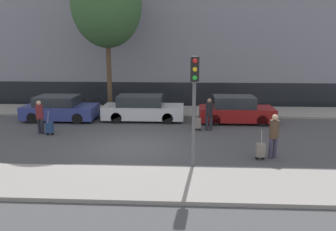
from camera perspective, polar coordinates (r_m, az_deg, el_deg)
ground_plane at (r=13.91m, az=-6.22°, el=-5.39°), size 80.00×80.00×0.00m
sidewalk_near at (r=10.45m, az=-9.51°, el=-11.44°), size 28.00×2.50×0.12m
sidewalk_far at (r=20.61m, az=-3.17°, el=0.81°), size 28.00×3.00×0.12m
building_facade at (r=23.88m, az=-2.38°, el=16.82°), size 28.00×3.01×12.07m
parked_car_0 at (r=19.28m, az=-18.33°, el=1.12°), size 3.98×1.89×1.37m
parked_car_1 at (r=18.31m, az=-4.43°, el=1.19°), size 4.46×1.76×1.40m
parked_car_2 at (r=18.12m, az=11.68°, el=0.88°), size 3.97×1.72×1.45m
pedestrian_left at (r=16.65m, az=-21.44°, el=0.04°), size 0.34×0.34×1.60m
trolley_left at (r=16.38m, az=-19.94°, el=-1.96°), size 0.34×0.29×1.17m
pedestrian_center at (r=16.20m, az=7.17°, el=0.51°), size 0.35×0.34×1.60m
trolley_center at (r=16.28m, az=5.19°, el=-1.35°), size 0.34×0.29×1.15m
pedestrian_right at (r=12.87m, az=17.96°, el=-3.00°), size 0.34×0.34×1.69m
trolley_right at (r=12.71m, az=15.80°, el=-5.82°), size 0.34×0.29×1.16m
traffic_light at (r=10.81m, az=4.60°, el=4.36°), size 0.28×0.47×3.85m
parked_bicycle at (r=21.19m, az=-13.45°, el=2.00°), size 1.77×0.06×0.96m
bare_tree_near_crossing at (r=19.81m, az=-10.67°, el=18.50°), size 4.00×4.00×8.71m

